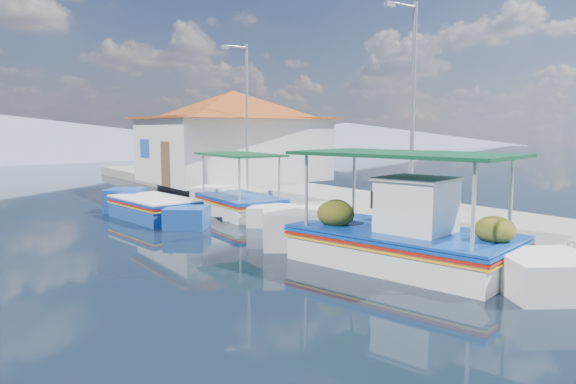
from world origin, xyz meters
TOP-DOWN VIEW (x-y plane):
  - ground at (0.00, 0.00)m, footprint 160.00×160.00m
  - quay at (5.90, 6.00)m, footprint 5.00×44.00m
  - bollards at (3.80, 5.25)m, footprint 0.20×17.20m
  - main_caique at (1.93, -0.11)m, footprint 3.74×8.37m
  - caique_green_canopy at (2.44, 8.01)m, footprint 2.17×6.48m
  - caique_blue_hull at (-0.31, 9.04)m, footprint 2.23×6.14m
  - harbor_building at (6.20, 15.00)m, footprint 10.49×10.49m
  - lamp_post_near at (4.51, 2.00)m, footprint 1.21×0.14m
  - lamp_post_far at (4.51, 11.00)m, footprint 1.21×0.14m
  - mountain_ridge at (6.54, 56.00)m, footprint 171.40×96.00m

SIDE VIEW (x-z plane):
  - ground at x=0.00m, z-range 0.00..0.00m
  - quay at x=5.90m, z-range 0.00..0.50m
  - caique_blue_hull at x=-0.31m, z-range -0.25..0.85m
  - caique_green_canopy at x=2.44m, z-range -0.85..1.58m
  - main_caique at x=1.93m, z-range -0.87..1.96m
  - bollards at x=3.80m, z-range 0.50..0.80m
  - mountain_ridge at x=6.54m, z-range -0.71..4.79m
  - harbor_building at x=6.20m, z-range 0.58..4.98m
  - lamp_post_near at x=4.51m, z-range 0.85..6.85m
  - lamp_post_far at x=4.51m, z-range 0.85..6.85m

